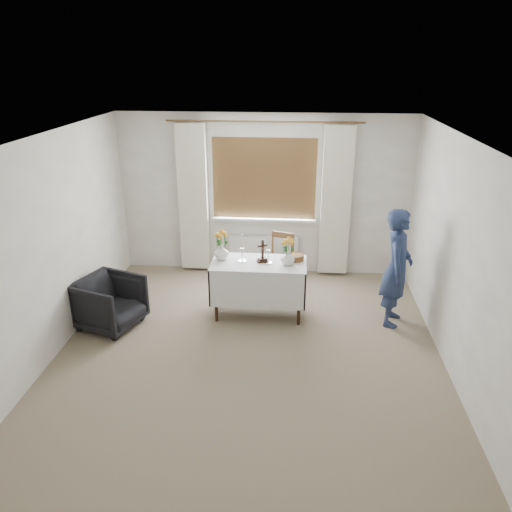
{
  "coord_description": "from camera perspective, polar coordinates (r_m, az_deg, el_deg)",
  "views": [
    {
      "loc": [
        0.52,
        -5.0,
        3.28
      ],
      "look_at": [
        0.02,
        0.78,
        0.93
      ],
      "focal_mm": 35.0,
      "sensor_mm": 36.0,
      "label": 1
    }
  ],
  "objects": [
    {
      "name": "wooden_cross",
      "position": [
        6.47,
        0.76,
        0.58
      ],
      "size": [
        0.17,
        0.15,
        0.3
      ],
      "primitive_type": null,
      "rotation": [
        0.0,
        0.0,
        0.41
      ],
      "color": "black",
      "rests_on": "altar_table"
    },
    {
      "name": "candlestick_right",
      "position": [
        6.42,
        1.4,
        0.72
      ],
      "size": [
        0.12,
        0.12,
        0.37
      ],
      "primitive_type": null,
      "rotation": [
        0.0,
        0.0,
        0.13
      ],
      "color": "silver",
      "rests_on": "altar_table"
    },
    {
      "name": "flower_vase_right",
      "position": [
        6.42,
        3.63,
        -0.22
      ],
      "size": [
        0.19,
        0.19,
        0.19
      ],
      "primitive_type": "imported",
      "rotation": [
        0.0,
        0.0,
        0.05
      ],
      "color": "white",
      "rests_on": "altar_table"
    },
    {
      "name": "armchair",
      "position": [
        6.67,
        -16.36,
        -5.15
      ],
      "size": [
        0.93,
        0.92,
        0.67
      ],
      "primitive_type": "imported",
      "rotation": [
        0.0,
        0.0,
        1.24
      ],
      "color": "black",
      "rests_on": "ground"
    },
    {
      "name": "altar_table",
      "position": [
        6.67,
        0.32,
        -3.76
      ],
      "size": [
        1.24,
        0.64,
        0.76
      ],
      "primitive_type": "cube",
      "color": "white",
      "rests_on": "ground"
    },
    {
      "name": "wooden_chair",
      "position": [
        7.46,
        2.63,
        -0.59
      ],
      "size": [
        0.48,
        0.48,
        0.83
      ],
      "primitive_type": null,
      "rotation": [
        0.0,
        0.0,
        -0.31
      ],
      "color": "brown",
      "rests_on": "ground"
    },
    {
      "name": "radiator",
      "position": [
        8.01,
        0.86,
        0.19
      ],
      "size": [
        1.1,
        0.1,
        0.6
      ],
      "primitive_type": "cube",
      "color": "silver",
      "rests_on": "ground"
    },
    {
      "name": "ground",
      "position": [
        6.0,
        -0.87,
        -11.11
      ],
      "size": [
        5.0,
        5.0,
        0.0
      ],
      "primitive_type": "plane",
      "color": "#816D59",
      "rests_on": "ground"
    },
    {
      "name": "person",
      "position": [
        6.57,
        15.79,
        -1.3
      ],
      "size": [
        0.5,
        0.64,
        1.55
      ],
      "primitive_type": "imported",
      "rotation": [
        0.0,
        0.0,
        1.31
      ],
      "color": "navy",
      "rests_on": "ground"
    },
    {
      "name": "wicker_basket",
      "position": [
        6.59,
        4.6,
        -0.13
      ],
      "size": [
        0.27,
        0.27,
        0.08
      ],
      "primitive_type": "cylinder",
      "rotation": [
        0.0,
        0.0,
        0.38
      ],
      "color": "brown",
      "rests_on": "altar_table"
    },
    {
      "name": "candlestick_left",
      "position": [
        6.47,
        -1.61,
        0.93
      ],
      "size": [
        0.14,
        0.14,
        0.38
      ],
      "primitive_type": null,
      "rotation": [
        0.0,
        0.0,
        0.38
      ],
      "color": "silver",
      "rests_on": "altar_table"
    },
    {
      "name": "flower_vase_left",
      "position": [
        6.59,
        -3.96,
        0.46
      ],
      "size": [
        0.23,
        0.23,
        0.2
      ],
      "primitive_type": "imported",
      "rotation": [
        0.0,
        0.0,
        0.23
      ],
      "color": "white",
      "rests_on": "altar_table"
    }
  ]
}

